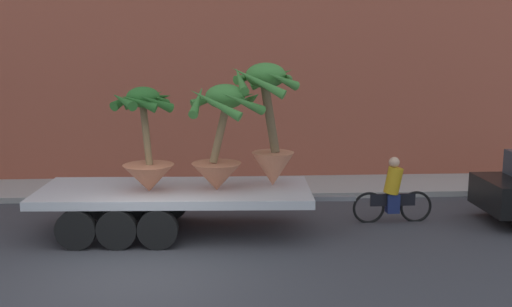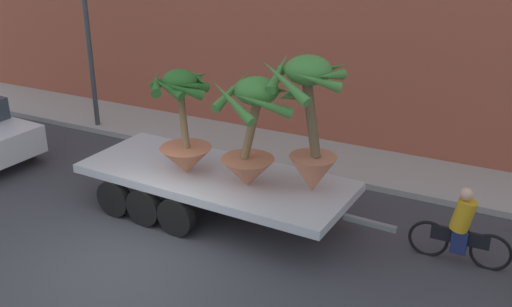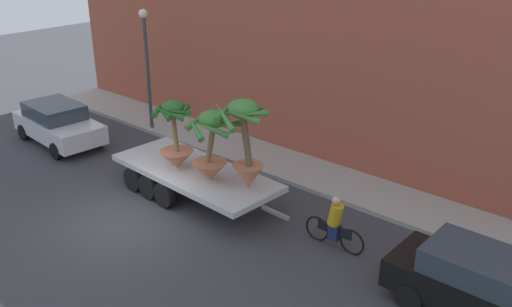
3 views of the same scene
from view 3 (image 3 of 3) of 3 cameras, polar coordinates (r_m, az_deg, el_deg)
ground_plane at (r=16.94m, az=-13.09°, el=-6.67°), size 60.00×60.00×0.00m
sidewalk at (r=20.59m, az=0.56°, el=-0.29°), size 24.00×2.20×0.15m
building_facade at (r=20.49m, az=3.80°, el=13.90°), size 24.00×1.20×9.99m
flatbed_trailer at (r=17.73m, az=-6.79°, el=-2.04°), size 6.79×2.51×0.98m
potted_palm_rear at (r=17.30m, az=-8.24°, el=1.44°), size 1.36×1.32×2.18m
potted_palm_middle at (r=15.67m, az=-1.10°, el=1.06°), size 1.52×1.60×2.64m
potted_palm_front at (r=16.21m, az=-4.59°, el=0.69°), size 1.61×1.67×2.22m
cyclist at (r=15.11m, az=8.04°, el=-7.20°), size 1.84×0.35×1.54m
parked_car at (r=13.40m, az=22.50°, el=-12.45°), size 4.38×1.81×1.58m
trailing_car at (r=23.07m, az=-19.55°, el=2.95°), size 4.32×2.16×1.58m
street_lamp at (r=22.78m, az=-11.12°, el=9.93°), size 0.36×0.36×4.83m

